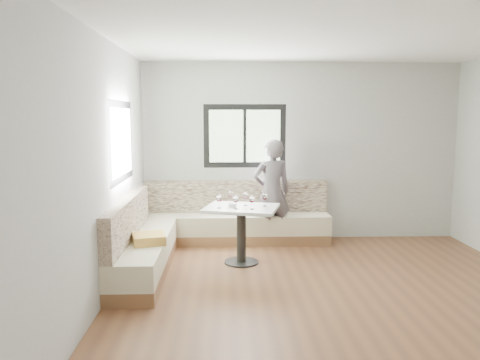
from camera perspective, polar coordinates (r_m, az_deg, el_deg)
name	(u,v)px	position (r m, az deg, el deg)	size (l,w,h in m)	color
room	(330,167)	(5.14, 10.96, 1.52)	(5.01, 5.01, 2.81)	brown
banquette	(199,231)	(6.74, -5.00, -6.24)	(2.90, 2.80, 0.95)	brown
table	(241,221)	(6.25, 0.17, -5.01)	(1.09, 0.94, 0.77)	black
person	(272,192)	(7.13, 3.90, -1.51)	(0.59, 0.39, 1.62)	#5F565D
olive_ramekin	(233,205)	(6.22, -0.91, -3.05)	(0.11, 0.11, 0.04)	white
wine_glass_a	(219,199)	(6.10, -2.55, -2.29)	(0.08, 0.08, 0.18)	white
wine_glass_b	(236,200)	(6.03, -0.53, -2.40)	(0.08, 0.08, 0.18)	white
wine_glass_c	(252,200)	(6.02, 1.45, -2.42)	(0.08, 0.08, 0.18)	white
wine_glass_d	(245,196)	(6.28, 0.67, -2.00)	(0.08, 0.08, 0.18)	white
wine_glass_e	(265,197)	(6.23, 3.03, -2.09)	(0.08, 0.08, 0.18)	white
wine_glass_f	(230,195)	(6.39, -1.21, -1.83)	(0.08, 0.08, 0.18)	white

